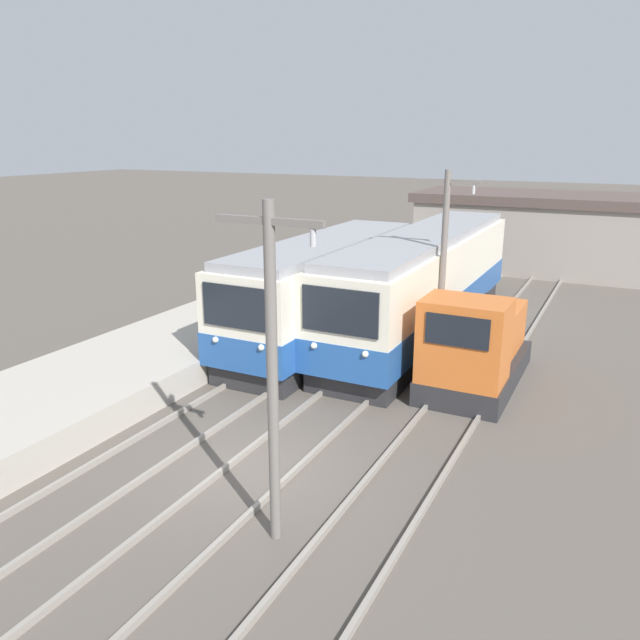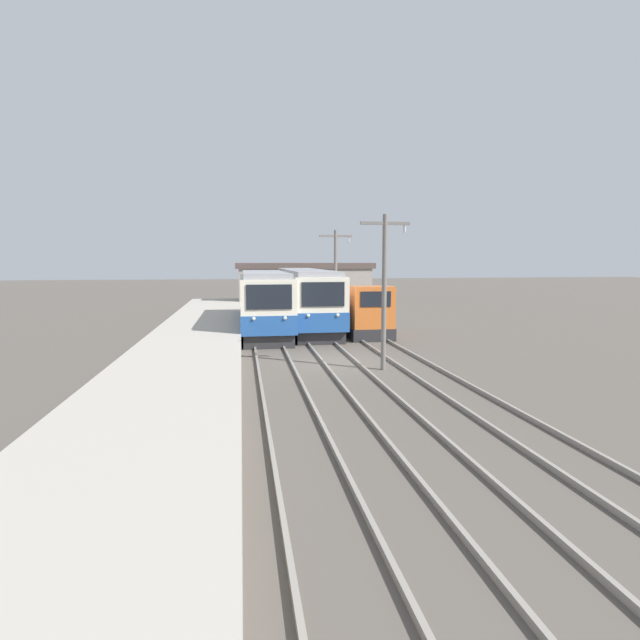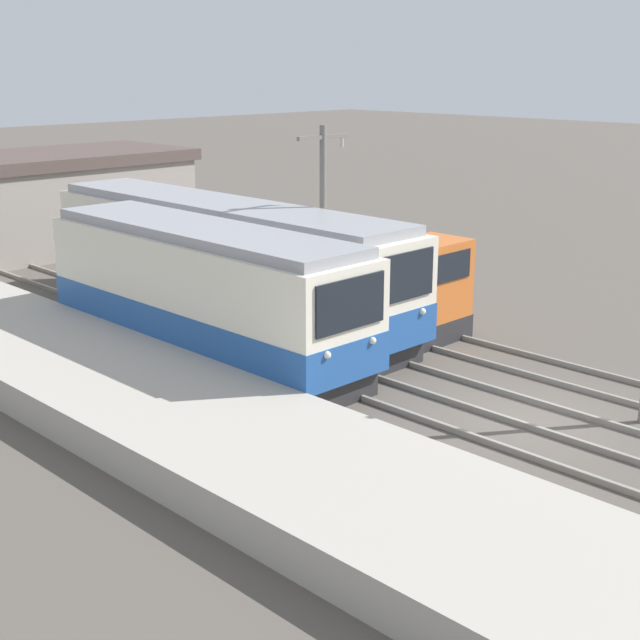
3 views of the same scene
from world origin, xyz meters
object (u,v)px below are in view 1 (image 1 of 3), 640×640
(shunting_locomotive, at_px, (476,347))
(catenary_mast_mid, at_px, (443,261))
(commuter_train_left, at_px, (325,295))
(catenary_mast_near, at_px, (273,365))
(commuter_train_center, at_px, (424,287))

(shunting_locomotive, bearing_deg, catenary_mast_mid, 137.31)
(commuter_train_left, relative_size, catenary_mast_near, 1.79)
(commuter_train_center, distance_m, shunting_locomotive, 5.31)
(commuter_train_center, relative_size, catenary_mast_near, 2.41)
(commuter_train_left, distance_m, catenary_mast_near, 11.70)
(commuter_train_center, bearing_deg, shunting_locomotive, -55.37)
(catenary_mast_mid, bearing_deg, shunting_locomotive, -42.69)
(catenary_mast_near, bearing_deg, shunting_locomotive, 80.64)
(commuter_train_center, relative_size, shunting_locomotive, 2.82)
(commuter_train_center, xyz_separation_m, catenary_mast_near, (1.51, -13.39, 1.65))
(commuter_train_left, relative_size, commuter_train_center, 0.75)
(commuter_train_left, bearing_deg, catenary_mast_near, -68.15)
(commuter_train_center, distance_m, catenary_mast_near, 13.57)
(commuter_train_left, xyz_separation_m, catenary_mast_near, (4.31, -10.75, 1.68))
(catenary_mast_mid, bearing_deg, commuter_train_center, 116.94)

